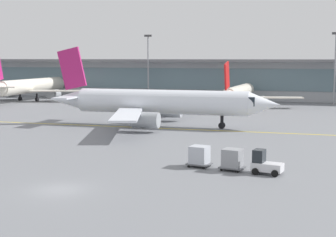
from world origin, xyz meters
The scene contains 11 objects.
ground_plane centered at (0.00, 0.00, 0.00)m, with size 400.00×400.00×0.00m, color slate.
taxiway_centreline_stripe centered at (-2.74, 33.64, 0.00)m, with size 110.00×0.36×0.01m, color yellow.
terminal_concourse centered at (0.00, 86.56, 4.92)m, with size 187.77×11.00×9.60m.
gate_airplane_0 centered at (-45.15, 69.48, 3.31)m, with size 31.02×33.27×11.05m.
gate_airplane_1 centered at (3.59, 68.57, 2.81)m, with size 26.27×28.27×9.36m.
taxiing_regional_jet centered at (-3.19, 35.64, 3.49)m, with size 35.06×32.70×11.64m.
baggage_tug centered at (14.54, 9.61, 0.89)m, with size 2.82×2.02×2.10m.
cargo_dolly_lead centered at (11.62, 10.17, 1.05)m, with size 2.36×1.97×1.94m.
cargo_dolly_trailing centered at (8.48, 10.77, 1.05)m, with size 2.36×1.97×1.94m.
apron_light_mast_1 centered at (-19.74, 79.75, 8.40)m, with size 1.80×0.36×15.41m.
apron_light_mast_2 centered at (22.60, 77.94, 8.35)m, with size 1.80×0.36×15.32m.
Camera 1 is at (18.31, -32.89, 9.98)m, focal length 52.92 mm.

